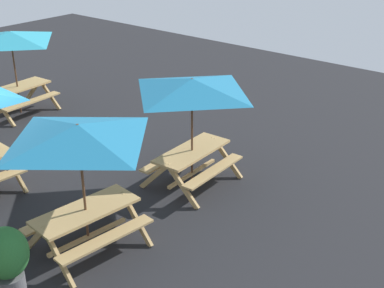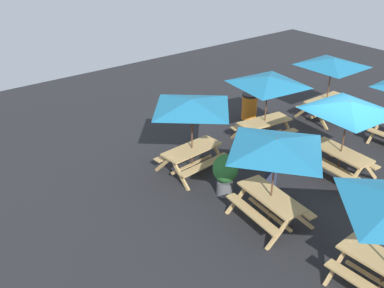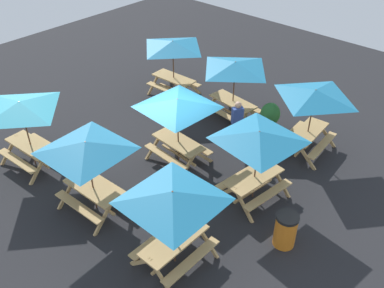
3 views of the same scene
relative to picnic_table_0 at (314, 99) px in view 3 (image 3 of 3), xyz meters
name	(u,v)px [view 3 (image 3 of 3)]	position (x,y,z in m)	size (l,w,h in m)	color
ground_plane	(171,160)	(2.96, 3.39, -1.99)	(26.61, 26.61, 0.00)	#232326
picnic_table_0	(314,99)	(0.00, 0.00, 0.00)	(2.14, 2.14, 2.34)	tan
picnic_table_1	(173,49)	(5.98, 0.13, 0.00)	(2.08, 2.08, 2.34)	tan
picnic_table_2	(21,111)	(6.10, 6.46, 0.00)	(2.12, 2.12, 2.34)	tan
picnic_table_3	(258,141)	(-0.03, 3.06, 0.00)	(2.80, 2.80, 2.34)	tan
picnic_table_4	(235,70)	(3.06, 0.03, 0.00)	(2.21, 2.21, 2.34)	tan
picnic_table_5	(173,202)	(0.03, 6.28, 0.00)	(2.83, 2.83, 2.34)	tan
picnic_table_6	(178,108)	(2.77, 3.25, 0.00)	(2.82, 2.82, 2.34)	tan
picnic_table_7	(87,152)	(2.99, 6.41, 0.00)	(2.83, 2.83, 2.34)	tan
trash_bin_orange	(285,230)	(-1.66, 3.99, -1.49)	(0.59, 0.59, 0.98)	orange
potted_plant_0	(270,116)	(1.50, -0.04, -1.29)	(0.68, 0.68, 1.20)	#59595B
person_standing	(237,122)	(1.95, 1.28, -1.10)	(0.38, 0.42, 1.67)	#2D334C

